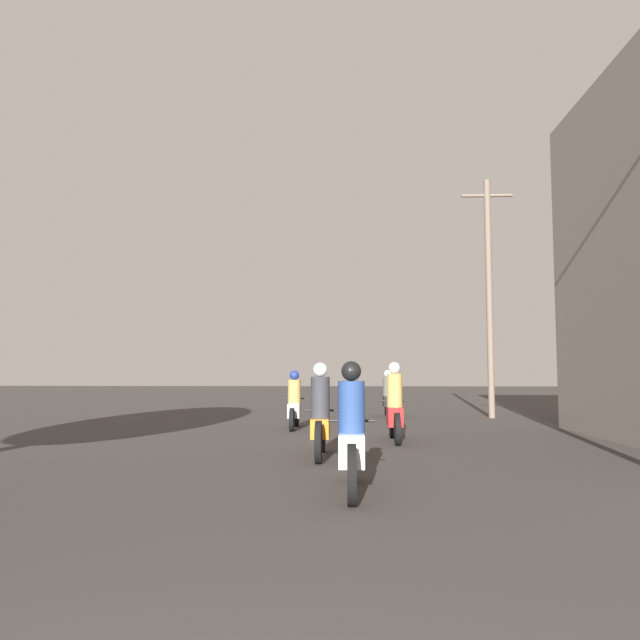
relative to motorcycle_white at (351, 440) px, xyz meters
name	(u,v)px	position (x,y,z in m)	size (l,w,h in m)	color
motorcycle_white	(351,440)	(0.00, 0.00, 0.00)	(0.60, 2.15, 1.57)	black
motorcycle_orange	(320,419)	(-0.51, 3.00, 0.01)	(0.60, 2.05, 1.60)	black
motorcycle_red	(395,410)	(0.91, 5.50, 0.02)	(0.60, 2.08, 1.64)	black
motorcycle_silver	(294,405)	(-1.41, 8.22, -0.03)	(0.60, 1.96, 1.47)	black
motorcycle_black	(388,398)	(1.21, 12.56, -0.03)	(0.60, 2.11, 1.49)	black
utility_pole_far	(489,292)	(4.41, 12.19, 3.32)	(1.60, 0.20, 7.56)	#6B5B4C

